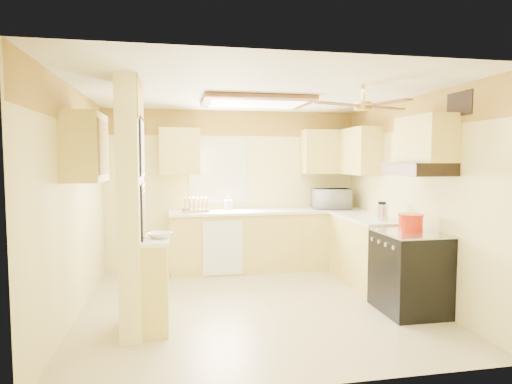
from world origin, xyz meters
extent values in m
plane|color=#C8B58A|center=(0.00, 0.00, 0.00)|extent=(4.00, 4.00, 0.00)
plane|color=white|center=(0.00, 0.00, 2.50)|extent=(4.00, 4.00, 0.00)
plane|color=#F6E896|center=(0.00, 1.90, 1.25)|extent=(4.00, 0.00, 4.00)
plane|color=#F6E896|center=(0.00, -1.90, 1.25)|extent=(4.00, 0.00, 4.00)
plane|color=#F6E896|center=(-2.00, 0.00, 1.25)|extent=(0.00, 3.80, 3.80)
plane|color=#F6E896|center=(2.00, 0.00, 1.25)|extent=(0.00, 3.80, 3.80)
cube|color=#ECBC45|center=(0.00, 1.88, 2.30)|extent=(4.00, 0.02, 0.40)
cube|color=#F6E896|center=(-1.35, -0.55, 1.25)|extent=(0.20, 0.70, 2.50)
cube|color=#E9D960|center=(-1.13, -0.55, 0.45)|extent=(0.25, 0.55, 0.90)
cube|color=white|center=(-1.13, -0.55, 0.92)|extent=(0.28, 0.58, 0.04)
cube|color=#E9D960|center=(0.50, 1.60, 0.45)|extent=(3.00, 0.60, 0.90)
cube|color=#E9D960|center=(1.70, 0.60, 0.45)|extent=(0.60, 1.40, 0.90)
cube|color=white|center=(0.50, 1.59, 0.92)|extent=(3.04, 0.64, 0.04)
cube|color=white|center=(1.69, 0.60, 0.92)|extent=(0.64, 1.44, 0.04)
cube|color=white|center=(-0.25, 1.29, 0.43)|extent=(0.58, 0.02, 0.80)
cube|color=white|center=(-0.25, 1.89, 1.55)|extent=(0.92, 0.02, 1.02)
cube|color=white|center=(-0.25, 1.89, 1.55)|extent=(0.80, 0.02, 0.90)
cube|color=#E9D960|center=(-0.85, 1.72, 1.85)|extent=(0.60, 0.35, 0.70)
cube|color=#E9D960|center=(1.55, 1.72, 1.85)|extent=(0.90, 0.35, 0.70)
cube|color=#E9D960|center=(1.82, 1.25, 1.85)|extent=(0.35, 1.00, 0.70)
cube|color=#E9D960|center=(-1.82, -0.25, 1.85)|extent=(0.35, 0.75, 0.70)
cube|color=#E9D960|center=(1.82, -0.55, 1.95)|extent=(0.35, 0.76, 0.52)
cube|color=black|center=(1.67, -0.55, 0.45)|extent=(0.65, 0.76, 0.90)
cube|color=silver|center=(1.67, -0.55, 0.91)|extent=(0.66, 0.77, 0.02)
cylinder|color=silver|center=(1.34, -0.80, 0.80)|extent=(0.03, 0.05, 0.05)
cylinder|color=silver|center=(1.34, -0.63, 0.80)|extent=(0.03, 0.05, 0.05)
cylinder|color=silver|center=(1.34, -0.47, 0.80)|extent=(0.03, 0.05, 0.05)
cylinder|color=silver|center=(1.34, -0.30, 0.80)|extent=(0.03, 0.05, 0.05)
cube|color=black|center=(1.74, -0.55, 1.62)|extent=(0.50, 0.76, 0.14)
cube|color=black|center=(-1.24, -0.55, 1.85)|extent=(0.02, 0.42, 0.57)
cube|color=white|center=(-1.23, -0.55, 1.85)|extent=(0.01, 0.37, 0.52)
cube|color=black|center=(-1.24, -0.55, 1.20)|extent=(0.02, 0.42, 0.57)
cube|color=yellow|center=(-1.23, -0.55, 1.20)|extent=(0.01, 0.37, 0.52)
cube|color=brown|center=(0.10, 0.50, 2.46)|extent=(1.35, 0.95, 0.06)
cube|color=white|center=(0.10, 0.50, 2.44)|extent=(1.15, 0.75, 0.02)
cylinder|color=gold|center=(1.00, -0.70, 2.42)|extent=(0.04, 0.04, 0.16)
cylinder|color=gold|center=(1.00, -0.70, 2.28)|extent=(0.18, 0.18, 0.08)
cube|color=brown|center=(1.30, -0.59, 2.28)|extent=(0.55, 0.28, 0.01)
cube|color=brown|center=(0.89, -0.40, 2.28)|extent=(0.28, 0.55, 0.01)
cube|color=brown|center=(0.70, -0.81, 2.28)|extent=(0.55, 0.28, 0.01)
cube|color=brown|center=(1.11, -1.00, 2.28)|extent=(0.28, 0.55, 0.01)
cube|color=black|center=(1.98, -0.90, 2.30)|extent=(0.02, 0.40, 0.25)
imported|color=white|center=(1.55, 1.61, 1.10)|extent=(0.61, 0.45, 0.32)
imported|color=white|center=(-1.08, -0.55, 0.97)|extent=(0.30, 0.30, 0.06)
cylinder|color=red|center=(1.72, -0.47, 1.00)|extent=(0.27, 0.27, 0.17)
cylinder|color=red|center=(1.72, -0.47, 1.10)|extent=(0.29, 0.29, 0.02)
cylinder|color=silver|center=(1.72, 0.23, 1.04)|extent=(0.16, 0.16, 0.21)
cylinder|color=black|center=(1.72, 0.23, 1.17)|extent=(0.10, 0.10, 0.03)
cube|color=tan|center=(-0.62, 1.59, 0.96)|extent=(0.40, 0.32, 0.04)
cube|color=tan|center=(-0.78, 1.59, 1.05)|extent=(0.02, 0.25, 0.21)
cube|color=tan|center=(-0.72, 1.59, 1.05)|extent=(0.02, 0.25, 0.21)
cube|color=tan|center=(-0.65, 1.59, 1.05)|extent=(0.02, 0.25, 0.21)
cube|color=tan|center=(-0.59, 1.59, 1.05)|extent=(0.02, 0.25, 0.21)
cube|color=tan|center=(-0.53, 1.59, 1.05)|extent=(0.02, 0.25, 0.21)
cube|color=tan|center=(-0.46, 1.59, 1.05)|extent=(0.02, 0.25, 0.21)
cylinder|color=white|center=(-0.72, 1.59, 1.05)|extent=(0.01, 0.21, 0.21)
cylinder|color=white|center=(-0.59, 1.59, 1.05)|extent=(0.01, 0.21, 0.21)
cylinder|color=white|center=(-0.11, 1.73, 1.02)|extent=(0.12, 0.12, 0.15)
cylinder|color=tan|center=(-0.09, 1.73, 1.06)|extent=(0.01, 0.01, 0.24)
cylinder|color=tan|center=(-0.11, 1.75, 1.06)|extent=(0.01, 0.01, 0.24)
cylinder|color=tan|center=(-0.13, 1.73, 1.06)|extent=(0.01, 0.01, 0.24)
cylinder|color=tan|center=(-0.11, 1.71, 1.06)|extent=(0.01, 0.01, 0.24)
camera|label=1|loc=(-0.92, -4.90, 1.73)|focal=30.00mm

